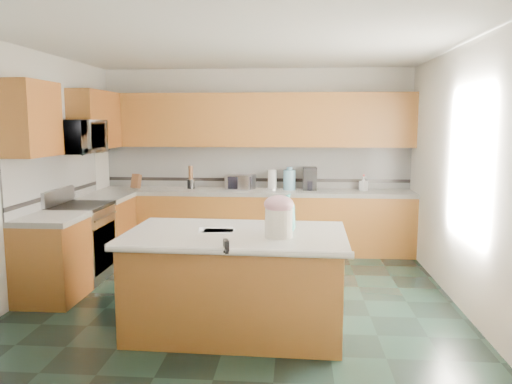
# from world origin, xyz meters

# --- Properties ---
(floor) EXTENTS (4.60, 4.60, 0.00)m
(floor) POSITION_xyz_m (0.00, 0.00, 0.00)
(floor) COLOR black
(floor) RESTS_ON ground
(ceiling) EXTENTS (4.60, 4.60, 0.00)m
(ceiling) POSITION_xyz_m (0.00, 0.00, 2.70)
(ceiling) COLOR white
(ceiling) RESTS_ON ground
(wall_back) EXTENTS (4.60, 0.04, 2.70)m
(wall_back) POSITION_xyz_m (0.00, 2.32, 1.35)
(wall_back) COLOR silver
(wall_back) RESTS_ON ground
(wall_front) EXTENTS (4.60, 0.04, 2.70)m
(wall_front) POSITION_xyz_m (0.00, -2.32, 1.35)
(wall_front) COLOR silver
(wall_front) RESTS_ON ground
(wall_left) EXTENTS (0.04, 4.60, 2.70)m
(wall_left) POSITION_xyz_m (-2.32, 0.00, 1.35)
(wall_left) COLOR silver
(wall_left) RESTS_ON ground
(wall_right) EXTENTS (0.04, 4.60, 2.70)m
(wall_right) POSITION_xyz_m (2.32, 0.00, 1.35)
(wall_right) COLOR silver
(wall_right) RESTS_ON ground
(back_base_cab) EXTENTS (4.60, 0.60, 0.86)m
(back_base_cab) POSITION_xyz_m (0.00, 2.00, 0.43)
(back_base_cab) COLOR #582B0E
(back_base_cab) RESTS_ON ground
(back_countertop) EXTENTS (4.60, 0.64, 0.06)m
(back_countertop) POSITION_xyz_m (0.00, 2.00, 0.89)
(back_countertop) COLOR white
(back_countertop) RESTS_ON back_base_cab
(back_upper_cab) EXTENTS (4.60, 0.33, 0.78)m
(back_upper_cab) POSITION_xyz_m (0.00, 2.13, 1.94)
(back_upper_cab) COLOR #582B0E
(back_upper_cab) RESTS_ON wall_back
(back_backsplash) EXTENTS (4.60, 0.02, 0.63)m
(back_backsplash) POSITION_xyz_m (0.00, 2.29, 1.24)
(back_backsplash) COLOR silver
(back_backsplash) RESTS_ON back_countertop
(back_accent_band) EXTENTS (4.60, 0.01, 0.05)m
(back_accent_band) POSITION_xyz_m (0.00, 2.28, 1.04)
(back_accent_band) COLOR black
(back_accent_band) RESTS_ON back_countertop
(left_base_cab_rear) EXTENTS (0.60, 0.82, 0.86)m
(left_base_cab_rear) POSITION_xyz_m (-2.00, 1.29, 0.43)
(left_base_cab_rear) COLOR #582B0E
(left_base_cab_rear) RESTS_ON ground
(left_counter_rear) EXTENTS (0.64, 0.82, 0.06)m
(left_counter_rear) POSITION_xyz_m (-2.00, 1.29, 0.89)
(left_counter_rear) COLOR white
(left_counter_rear) RESTS_ON left_base_cab_rear
(left_base_cab_front) EXTENTS (0.60, 0.72, 0.86)m
(left_base_cab_front) POSITION_xyz_m (-2.00, -0.24, 0.43)
(left_base_cab_front) COLOR #582B0E
(left_base_cab_front) RESTS_ON ground
(left_counter_front) EXTENTS (0.64, 0.72, 0.06)m
(left_counter_front) POSITION_xyz_m (-2.00, -0.24, 0.89)
(left_counter_front) COLOR white
(left_counter_front) RESTS_ON left_base_cab_front
(left_backsplash) EXTENTS (0.02, 2.30, 0.63)m
(left_backsplash) POSITION_xyz_m (-2.29, 0.55, 1.24)
(left_backsplash) COLOR silver
(left_backsplash) RESTS_ON wall_left
(left_accent_band) EXTENTS (0.01, 2.30, 0.05)m
(left_accent_band) POSITION_xyz_m (-2.28, 0.55, 1.04)
(left_accent_band) COLOR black
(left_accent_band) RESTS_ON wall_left
(left_upper_cab_rear) EXTENTS (0.33, 1.09, 0.78)m
(left_upper_cab_rear) POSITION_xyz_m (-2.13, 1.42, 1.94)
(left_upper_cab_rear) COLOR #582B0E
(left_upper_cab_rear) RESTS_ON wall_left
(left_upper_cab_front) EXTENTS (0.33, 0.72, 0.78)m
(left_upper_cab_front) POSITION_xyz_m (-2.13, -0.24, 1.94)
(left_upper_cab_front) COLOR #582B0E
(left_upper_cab_front) RESTS_ON wall_left
(range_body) EXTENTS (0.60, 0.76, 0.88)m
(range_body) POSITION_xyz_m (-2.00, 0.50, 0.44)
(range_body) COLOR #B7B7BC
(range_body) RESTS_ON ground
(range_oven_door) EXTENTS (0.02, 0.68, 0.55)m
(range_oven_door) POSITION_xyz_m (-1.71, 0.50, 0.40)
(range_oven_door) COLOR black
(range_oven_door) RESTS_ON range_body
(range_cooktop) EXTENTS (0.62, 0.78, 0.04)m
(range_cooktop) POSITION_xyz_m (-2.00, 0.50, 0.90)
(range_cooktop) COLOR black
(range_cooktop) RESTS_ON range_body
(range_handle) EXTENTS (0.02, 0.66, 0.02)m
(range_handle) POSITION_xyz_m (-1.68, 0.50, 0.78)
(range_handle) COLOR #B7B7BC
(range_handle) RESTS_ON range_body
(range_backguard) EXTENTS (0.06, 0.76, 0.18)m
(range_backguard) POSITION_xyz_m (-2.26, 0.50, 1.02)
(range_backguard) COLOR #B7B7BC
(range_backguard) RESTS_ON range_body
(microwave) EXTENTS (0.50, 0.73, 0.41)m
(microwave) POSITION_xyz_m (-2.00, 0.50, 1.73)
(microwave) COLOR #B7B7BC
(microwave) RESTS_ON wall_left
(island_base) EXTENTS (1.91, 1.13, 0.86)m
(island_base) POSITION_xyz_m (0.06, -0.85, 0.43)
(island_base) COLOR #582B0E
(island_base) RESTS_ON ground
(island_top) EXTENTS (2.01, 1.23, 0.06)m
(island_top) POSITION_xyz_m (0.06, -0.85, 0.89)
(island_top) COLOR white
(island_top) RESTS_ON island_base
(island_bullnose) EXTENTS (1.98, 0.12, 0.06)m
(island_bullnose) POSITION_xyz_m (0.06, -1.44, 0.89)
(island_bullnose) COLOR white
(island_bullnose) RESTS_ON island_base
(treat_jar) EXTENTS (0.31, 0.31, 0.25)m
(treat_jar) POSITION_xyz_m (0.46, -1.02, 1.04)
(treat_jar) COLOR white
(treat_jar) RESTS_ON island_top
(treat_jar_lid) EXTENTS (0.26, 0.26, 0.16)m
(treat_jar_lid) POSITION_xyz_m (0.46, -1.02, 1.21)
(treat_jar_lid) COLOR pink
(treat_jar_lid) RESTS_ON treat_jar
(treat_jar_knob) EXTENTS (0.08, 0.03, 0.03)m
(treat_jar_knob) POSITION_xyz_m (0.46, -1.02, 1.26)
(treat_jar_knob) COLOR tan
(treat_jar_knob) RESTS_ON treat_jar_lid
(treat_jar_knob_end_l) EXTENTS (0.05, 0.05, 0.05)m
(treat_jar_knob_end_l) POSITION_xyz_m (0.41, -1.02, 1.26)
(treat_jar_knob_end_l) COLOR tan
(treat_jar_knob_end_l) RESTS_ON treat_jar_lid
(treat_jar_knob_end_r) EXTENTS (0.05, 0.05, 0.05)m
(treat_jar_knob_end_r) POSITION_xyz_m (0.50, -1.02, 1.26)
(treat_jar_knob_end_r) COLOR tan
(treat_jar_knob_end_r) RESTS_ON treat_jar_lid
(soap_bottle_island) EXTENTS (0.17, 0.17, 0.34)m
(soap_bottle_island) POSITION_xyz_m (0.54, -0.76, 1.09)
(soap_bottle_island) COLOR teal
(soap_bottle_island) RESTS_ON island_top
(paper_sheet_a) EXTENTS (0.35, 0.28, 0.00)m
(paper_sheet_a) POSITION_xyz_m (-0.13, -0.78, 0.92)
(paper_sheet_a) COLOR white
(paper_sheet_a) RESTS_ON island_top
(paper_sheet_b) EXTENTS (0.28, 0.21, 0.00)m
(paper_sheet_b) POSITION_xyz_m (-0.10, -0.83, 0.92)
(paper_sheet_b) COLOR white
(paper_sheet_b) RESTS_ON island_top
(clamp_body) EXTENTS (0.06, 0.12, 0.10)m
(clamp_body) POSITION_xyz_m (0.05, -1.42, 0.93)
(clamp_body) COLOR black
(clamp_body) RESTS_ON island_top
(clamp_handle) EXTENTS (0.02, 0.08, 0.02)m
(clamp_handle) POSITION_xyz_m (0.05, -1.49, 0.91)
(clamp_handle) COLOR black
(clamp_handle) RESTS_ON island_top
(knife_block) EXTENTS (0.15, 0.18, 0.23)m
(knife_block) POSITION_xyz_m (-1.80, 2.05, 1.03)
(knife_block) COLOR #472814
(knife_block) RESTS_ON back_countertop
(utensil_crock) EXTENTS (0.11, 0.11, 0.14)m
(utensil_crock) POSITION_xyz_m (-0.97, 2.08, 0.99)
(utensil_crock) COLOR black
(utensil_crock) RESTS_ON back_countertop
(utensil_bundle) EXTENTS (0.06, 0.06, 0.20)m
(utensil_bundle) POSITION_xyz_m (-0.97, 2.08, 1.16)
(utensil_bundle) COLOR #472814
(utensil_bundle) RESTS_ON utensil_crock
(toaster_oven) EXTENTS (0.45, 0.38, 0.22)m
(toaster_oven) POSITION_xyz_m (-0.22, 2.05, 1.03)
(toaster_oven) COLOR #B7B7BC
(toaster_oven) RESTS_ON back_countertop
(toaster_oven_door) EXTENTS (0.35, 0.01, 0.18)m
(toaster_oven_door) POSITION_xyz_m (-0.22, 1.93, 1.03)
(toaster_oven_door) COLOR black
(toaster_oven_door) RESTS_ON toaster_oven
(paper_towel) EXTENTS (0.13, 0.13, 0.29)m
(paper_towel) POSITION_xyz_m (0.25, 2.10, 1.06)
(paper_towel) COLOR white
(paper_towel) RESTS_ON back_countertop
(paper_towel_base) EXTENTS (0.19, 0.19, 0.01)m
(paper_towel_base) POSITION_xyz_m (0.25, 2.10, 0.93)
(paper_towel_base) COLOR #B7B7BC
(paper_towel_base) RESTS_ON back_countertop
(water_jug) EXTENTS (0.18, 0.18, 0.29)m
(water_jug) POSITION_xyz_m (0.51, 2.06, 1.07)
(water_jug) COLOR #67A0BB
(water_jug) RESTS_ON back_countertop
(water_jug_neck) EXTENTS (0.08, 0.08, 0.04)m
(water_jug_neck) POSITION_xyz_m (0.51, 2.06, 1.24)
(water_jug_neck) COLOR #67A0BB
(water_jug_neck) RESTS_ON water_jug
(coffee_maker) EXTENTS (0.20, 0.22, 0.34)m
(coffee_maker) POSITION_xyz_m (0.80, 2.08, 1.09)
(coffee_maker) COLOR black
(coffee_maker) RESTS_ON back_countertop
(coffee_carafe) EXTENTS (0.14, 0.14, 0.14)m
(coffee_carafe) POSITION_xyz_m (0.80, 2.03, 0.99)
(coffee_carafe) COLOR black
(coffee_carafe) RESTS_ON back_countertop
(soap_bottle_back) EXTENTS (0.13, 0.13, 0.21)m
(soap_bottle_back) POSITION_xyz_m (1.58, 2.05, 1.02)
(soap_bottle_back) COLOR white
(soap_bottle_back) RESTS_ON back_countertop
(soap_back_cap) EXTENTS (0.02, 0.02, 0.03)m
(soap_back_cap) POSITION_xyz_m (1.58, 2.05, 1.14)
(soap_back_cap) COLOR red
(soap_back_cap) RESTS_ON soap_bottle_back
(window_light_proxy) EXTENTS (0.02, 1.40, 1.10)m
(window_light_proxy) POSITION_xyz_m (2.29, -0.20, 1.50)
(window_light_proxy) COLOR white
(window_light_proxy) RESTS_ON wall_right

